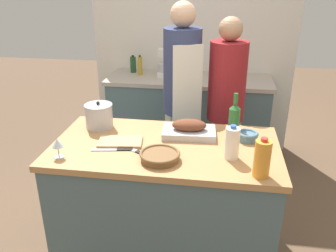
{
  "coord_description": "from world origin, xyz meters",
  "views": [
    {
      "loc": [
        0.32,
        -1.99,
        1.92
      ],
      "look_at": [
        0.0,
        0.12,
        1.0
      ],
      "focal_mm": 38.0,
      "sensor_mm": 36.0,
      "label": 1
    }
  ],
  "objects": [
    {
      "name": "wine_bottle_green",
      "position": [
        0.43,
        0.25,
        1.03
      ],
      "size": [
        0.08,
        0.08,
        0.28
      ],
      "color": "#28662D",
      "rests_on": "kitchen_island"
    },
    {
      "name": "person_cook_aproned",
      "position": [
        0.01,
        0.81,
        0.97
      ],
      "size": [
        0.32,
        0.34,
        1.73
      ],
      "rotation": [
        0.0,
        0.0,
        0.42
      ],
      "color": "beige",
      "rests_on": "ground_plane"
    },
    {
      "name": "knife_paring",
      "position": [
        -0.17,
        -0.11,
        0.92
      ],
      "size": [
        0.16,
        0.11,
        0.01
      ],
      "color": "#B7B7BC",
      "rests_on": "kitchen_island"
    },
    {
      "name": "knife_chef",
      "position": [
        -0.3,
        -0.12,
        0.92
      ],
      "size": [
        0.26,
        0.07,
        0.01
      ],
      "color": "#B7B7BC",
      "rests_on": "kitchen_island"
    },
    {
      "name": "kitchen_island",
      "position": [
        0.0,
        0.0,
        0.46
      ],
      "size": [
        1.43,
        0.77,
        0.92
      ],
      "color": "#4C666B",
      "rests_on": "ground_plane"
    },
    {
      "name": "condiment_bottle_short",
      "position": [
        0.06,
        1.58,
        0.98
      ],
      "size": [
        0.05,
        0.05,
        0.15
      ],
      "color": "#332D28",
      "rests_on": "back_counter"
    },
    {
      "name": "back_wall",
      "position": [
        0.0,
        1.95,
        1.27
      ],
      "size": [
        2.21,
        0.1,
        2.55
      ],
      "color": "silver",
      "rests_on": "ground_plane"
    },
    {
      "name": "condiment_bottle_tall",
      "position": [
        -0.63,
        1.73,
        0.99
      ],
      "size": [
        0.06,
        0.06,
        0.19
      ],
      "color": "#234C28",
      "rests_on": "back_counter"
    },
    {
      "name": "stock_pot",
      "position": [
        -0.5,
        0.21,
        1.0
      ],
      "size": [
        0.19,
        0.19,
        0.19
      ],
      "color": "#B7B7BC",
      "rests_on": "kitchen_island"
    },
    {
      "name": "mixing_bowl",
      "position": [
        0.52,
        0.14,
        0.95
      ],
      "size": [
        0.14,
        0.14,
        0.06
      ],
      "color": "slate",
      "rests_on": "kitchen_island"
    },
    {
      "name": "wicker_basket",
      "position": [
        -0.0,
        -0.2,
        0.94
      ],
      "size": [
        0.24,
        0.24,
        0.05
      ],
      "color": "brown",
      "rests_on": "kitchen_island"
    },
    {
      "name": "cutting_board",
      "position": [
        -0.29,
        -0.02,
        0.92
      ],
      "size": [
        0.3,
        0.2,
        0.02
      ],
      "color": "tan",
      "rests_on": "kitchen_island"
    },
    {
      "name": "person_cook_guest",
      "position": [
        0.38,
        0.85,
        0.9
      ],
      "size": [
        0.31,
        0.31,
        1.61
      ],
      "rotation": [
        0.0,
        0.0,
        0.23
      ],
      "color": "beige",
      "rests_on": "ground_plane"
    },
    {
      "name": "back_counter",
      "position": [
        0.0,
        1.6,
        0.46
      ],
      "size": [
        1.71,
        0.6,
        0.91
      ],
      "color": "#4C666B",
      "rests_on": "ground_plane"
    },
    {
      "name": "juice_jug",
      "position": [
        0.56,
        -0.29,
        1.02
      ],
      "size": [
        0.09,
        0.09,
        0.22
      ],
      "color": "orange",
      "rests_on": "kitchen_island"
    },
    {
      "name": "condiment_bottle_extra",
      "position": [
        -0.53,
        1.63,
        1.01
      ],
      "size": [
        0.05,
        0.05,
        0.21
      ],
      "color": "#B28E2D",
      "rests_on": "back_counter"
    },
    {
      "name": "milk_jug",
      "position": [
        0.41,
        -0.11,
        1.01
      ],
      "size": [
        0.08,
        0.08,
        0.21
      ],
      "color": "white",
      "rests_on": "kitchen_island"
    },
    {
      "name": "wine_glass_left",
      "position": [
        -0.59,
        -0.26,
        1.0
      ],
      "size": [
        0.07,
        0.07,
        0.12
      ],
      "color": "silver",
      "rests_on": "kitchen_island"
    },
    {
      "name": "roasting_pan",
      "position": [
        0.13,
        0.16,
        0.96
      ],
      "size": [
        0.36,
        0.24,
        0.11
      ],
      "color": "#BCBCC1",
      "rests_on": "kitchen_island"
    },
    {
      "name": "stand_mixer",
      "position": [
        -0.24,
        1.6,
        1.03
      ],
      "size": [
        0.18,
        0.14,
        0.29
      ],
      "color": "silver",
      "rests_on": "back_counter"
    }
  ]
}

